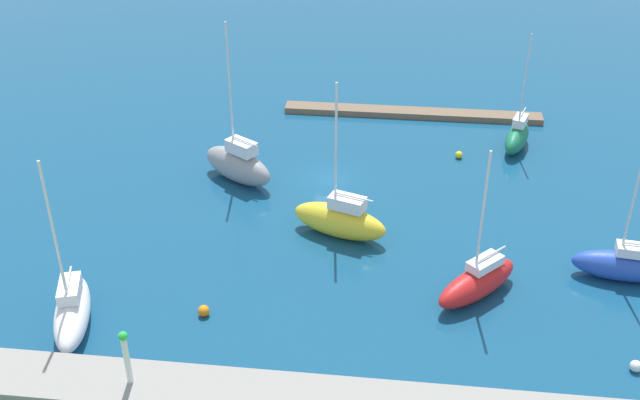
% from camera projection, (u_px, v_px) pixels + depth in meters
% --- Properties ---
extents(water, '(160.00, 160.00, 0.00)m').
position_uv_depth(water, '(328.00, 179.00, 68.12)').
color(water, navy).
rests_on(water, ground).
extents(pier_dock, '(26.95, 2.04, 0.62)m').
position_uv_depth(pier_dock, '(412.00, 113.00, 79.86)').
color(pier_dock, brown).
rests_on(pier_dock, ground).
extents(harbor_beacon, '(0.56, 0.56, 3.73)m').
position_uv_depth(harbor_beacon, '(126.00, 354.00, 43.16)').
color(harbor_beacon, silver).
rests_on(harbor_beacon, breakwater).
extents(sailboat_green_west_end, '(3.69, 6.25, 11.60)m').
position_uv_depth(sailboat_green_west_end, '(517.00, 136.00, 72.67)').
color(sailboat_green_west_end, '#19724C').
rests_on(sailboat_green_west_end, water).
extents(sailboat_red_lone_north, '(6.78, 6.89, 11.65)m').
position_uv_depth(sailboat_red_lone_north, '(478.00, 281.00, 52.93)').
color(sailboat_red_lone_north, red).
rests_on(sailboat_red_lone_north, water).
extents(sailboat_white_east_end, '(4.32, 7.99, 12.73)m').
position_uv_depth(sailboat_white_east_end, '(72.00, 311.00, 50.15)').
color(sailboat_white_east_end, white).
rests_on(sailboat_white_east_end, water).
extents(sailboat_gray_outer_mooring, '(7.68, 6.18, 14.50)m').
position_uv_depth(sailboat_gray_outer_mooring, '(238.00, 164.00, 67.04)').
color(sailboat_gray_outer_mooring, gray).
rests_on(sailboat_gray_outer_mooring, water).
extents(sailboat_yellow_off_beacon, '(8.15, 4.79, 12.92)m').
position_uv_depth(sailboat_yellow_off_beacon, '(340.00, 219.00, 59.47)').
color(sailboat_yellow_off_beacon, yellow).
rests_on(sailboat_yellow_off_beacon, water).
extents(sailboat_blue_lone_south, '(7.39, 3.04, 11.99)m').
position_uv_depth(sailboat_blue_lone_south, '(624.00, 264.00, 54.70)').
color(sailboat_blue_lone_south, '#2347B2').
rests_on(sailboat_blue_lone_south, water).
extents(mooring_buoy_orange, '(0.80, 0.80, 0.80)m').
position_uv_depth(mooring_buoy_orange, '(204.00, 311.00, 51.51)').
color(mooring_buoy_orange, orange).
rests_on(mooring_buoy_orange, water).
extents(mooring_buoy_yellow, '(0.70, 0.70, 0.70)m').
position_uv_depth(mooring_buoy_yellow, '(459.00, 155.00, 71.49)').
color(mooring_buoy_yellow, yellow).
rests_on(mooring_buoy_yellow, water).
extents(mooring_buoy_white, '(0.75, 0.75, 0.75)m').
position_uv_depth(mooring_buoy_white, '(636.00, 366.00, 46.92)').
color(mooring_buoy_white, white).
rests_on(mooring_buoy_white, water).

